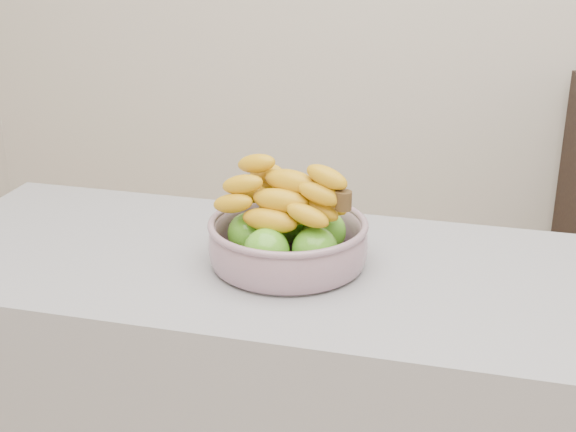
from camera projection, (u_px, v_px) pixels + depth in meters
The scene contains 1 object.
fruit_bowl at pixel (288, 235), 1.54m from camera, with size 0.31×0.31×0.19m.
Camera 1 is at (0.12, -1.03, 1.56)m, focal length 50.00 mm.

